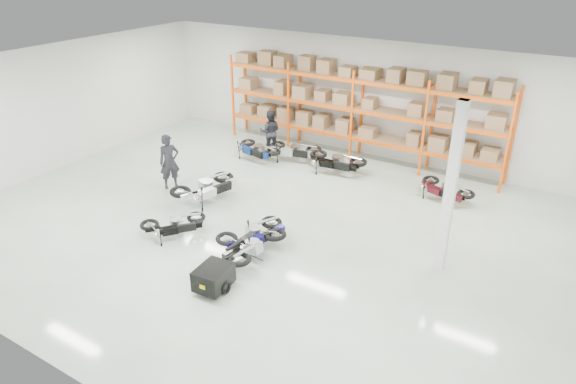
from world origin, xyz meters
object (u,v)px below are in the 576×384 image
Objects in this scene: moto_blue_centre at (254,231)px; person_left at (169,162)px; moto_back_d at (445,186)px; moto_touring_right at (252,241)px; trailer at (214,277)px; moto_silver_left at (207,184)px; person_back at (270,132)px; moto_back_c at (336,158)px; moto_back_a at (256,147)px; moto_back_b at (294,147)px; moto_black_far_left at (174,222)px.

person_left is at bearing 1.03° from moto_blue_centre.
moto_touring_right is at bearing 171.92° from moto_back_d.
moto_silver_left is at bearing 126.85° from trailer.
moto_touring_right is at bearing 89.96° from person_back.
person_left reaches higher than moto_blue_centre.
moto_back_c is at bearing 100.65° from moto_touring_right.
person_back reaches higher than moto_back_a.
moto_back_d is (3.33, 6.19, -0.05)m from moto_touring_right.
moto_touring_right is at bearing 139.52° from moto_blue_centre.
moto_back_b is (0.59, 4.50, -0.07)m from moto_silver_left.
trailer is 0.87× the size of person_back.
person_left is at bearing 177.14° from moto_back_a.
moto_back_a is 3.26m from moto_back_c.
moto_blue_centre reaches higher than moto_back_d.
moto_back_c is 1.09× the size of person_back.
trailer is 8.47m from moto_back_a.
person_back is (0.06, 0.91, 0.35)m from moto_back_a.
moto_touring_right is 7.09m from moto_back_b.
moto_silver_left is at bearing -156.77° from moto_back_a.
moto_back_c is at bearing -66.96° from moto_black_far_left.
moto_back_d is (5.99, -0.39, -0.05)m from moto_back_b.
moto_back_d reaches higher than moto_black_far_left.
moto_silver_left is 1.22× the size of moto_back_d.
trailer is at bearing -177.92° from moto_back_c.
moto_back_b is at bearing -47.40° from moto_blue_centre.
moto_black_far_left is 0.97× the size of moto_back_d.
trailer is at bearing 118.56° from moto_blue_centre.
moto_blue_centre is 5.85m from moto_back_c.
moto_touring_right is 5.47m from person_left.
moto_touring_right is at bearing -170.52° from moto_back_b.
moto_back_d is 0.86× the size of person_left.
moto_black_far_left is 1.05× the size of trailer.
moto_silver_left is 3.86m from moto_touring_right.
moto_back_a is 0.99× the size of person_back.
person_back is at bearing 78.51° from moto_back_c.
moto_touring_right is 6.39m from moto_back_c.
moto_back_c is 1.00× the size of person_left.
trailer is 0.80× the size of person_left.
person_back is at bearing 18.55° from person_left.
person_back reaches higher than moto_blue_centre.
moto_silver_left is 1.32× the size of trailer.
moto_black_far_left is 6.25m from moto_back_a.
moto_back_c reaches higher than moto_blue_centre.
moto_silver_left reaches higher than moto_touring_right.
moto_touring_right is 1.03× the size of person_back.
moto_blue_centre is 0.94× the size of moto_back_c.
moto_back_d is at bearing 65.79° from moto_touring_right.
moto_back_b is at bearing 103.37° from trailer.
moto_back_a is (-0.70, 3.82, -0.09)m from moto_silver_left.
trailer is at bearing -139.39° from moto_back_a.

